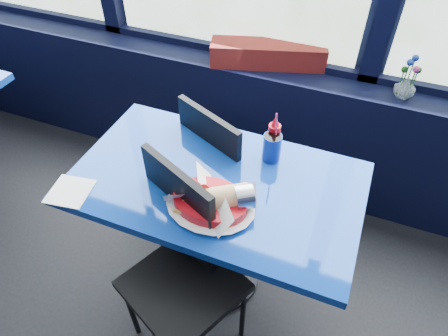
% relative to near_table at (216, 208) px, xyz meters
% --- Properties ---
extents(window_sill, '(5.00, 0.26, 0.80)m').
position_rel_near_table_xyz_m(window_sill, '(-0.30, 0.87, -0.17)').
color(window_sill, black).
rests_on(window_sill, ground).
extents(near_table, '(1.20, 0.70, 0.75)m').
position_rel_near_table_xyz_m(near_table, '(0.00, 0.00, 0.00)').
color(near_table, black).
rests_on(near_table, ground).
extents(chair_near_front, '(0.55, 0.55, 0.92)m').
position_rel_near_table_xyz_m(chair_near_front, '(-0.04, -0.27, -0.04)').
color(chair_near_front, black).
rests_on(chair_near_front, ground).
extents(chair_near_back, '(0.54, 0.54, 0.90)m').
position_rel_near_table_xyz_m(chair_near_back, '(-0.17, 0.33, -0.05)').
color(chair_near_back, black).
rests_on(chair_near_back, ground).
extents(planter_box, '(0.65, 0.33, 0.13)m').
position_rel_near_table_xyz_m(planter_box, '(-0.06, 0.90, 0.29)').
color(planter_box, maroon).
rests_on(planter_box, window_sill).
extents(flower_vase, '(0.12, 0.13, 0.22)m').
position_rel_near_table_xyz_m(flower_vase, '(0.66, 0.84, 0.30)').
color(flower_vase, silver).
rests_on(flower_vase, window_sill).
extents(food_basket, '(0.34, 0.34, 0.11)m').
position_rel_near_table_xyz_m(food_basket, '(0.05, -0.14, 0.22)').
color(food_basket, '#B50C15').
rests_on(food_basket, near_table).
extents(ketchup_bottle, '(0.05, 0.05, 0.20)m').
position_rel_near_table_xyz_m(ketchup_bottle, '(0.17, 0.26, 0.27)').
color(ketchup_bottle, '#B50C15').
rests_on(ketchup_bottle, near_table).
extents(soda_cup, '(0.08, 0.08, 0.27)m').
position_rel_near_table_xyz_m(soda_cup, '(0.17, 0.21, 0.25)').
color(soda_cup, navy).
rests_on(soda_cup, near_table).
extents(napkin, '(0.18, 0.18, 0.00)m').
position_rel_near_table_xyz_m(napkin, '(-0.52, -0.28, 0.18)').
color(napkin, white).
rests_on(napkin, near_table).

